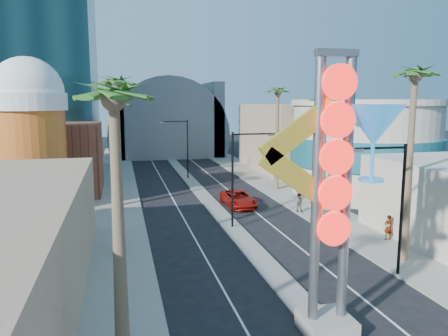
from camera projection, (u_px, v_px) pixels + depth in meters
sidewalk_west at (116, 196)px, 48.43m from camera, size 5.00×100.00×0.15m
sidewalk_east at (277, 188)px, 52.80m from camera, size 5.00×100.00×0.15m
median at (196, 187)px, 53.50m from camera, size 1.60×84.00×0.15m
brick_filler_west at (55, 159)px, 49.22m from camera, size 10.00×10.00×8.00m
filler_east at (288, 138)px, 66.05m from camera, size 10.00×20.00×10.00m
beer_mug at (30, 129)px, 40.72m from camera, size 7.00×7.00×14.50m
turquoise_building at (365, 148)px, 49.17m from camera, size 16.60×16.60×10.60m
canopy at (166, 133)px, 85.54m from camera, size 22.00×16.00×22.00m
neon_sign at (350, 174)px, 18.91m from camera, size 6.53×2.60×12.55m
streetlight_0 at (239, 170)px, 35.60m from camera, size 3.79×0.25×8.00m
streetlight_1 at (184, 143)px, 58.42m from camera, size 3.79×0.25×8.00m
streetlight_2 at (395, 198)px, 25.49m from camera, size 3.45×0.25×8.00m
palm_0 at (114, 115)px, 15.33m from camera, size 2.40×2.40×11.70m
palm_1 at (116, 95)px, 28.65m from camera, size 2.40×2.40×12.70m
palm_2 at (117, 111)px, 42.31m from camera, size 2.40×2.40×11.20m
palm_3 at (117, 109)px, 53.85m from camera, size 2.40×2.40×11.20m
palm_5 at (414, 88)px, 26.96m from camera, size 2.40×2.40×13.20m
palm_6 at (325, 107)px, 38.70m from camera, size 2.40×2.40×11.70m
palm_7 at (278, 98)px, 50.10m from camera, size 2.40×2.40×12.70m
red_pickup at (239, 199)px, 43.58m from camera, size 2.84×5.81×1.59m
pedestrian_a at (388, 227)px, 32.63m from camera, size 0.71×0.49×1.89m
pedestrian_b at (299, 203)px, 40.96m from camera, size 1.05×0.97×1.74m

